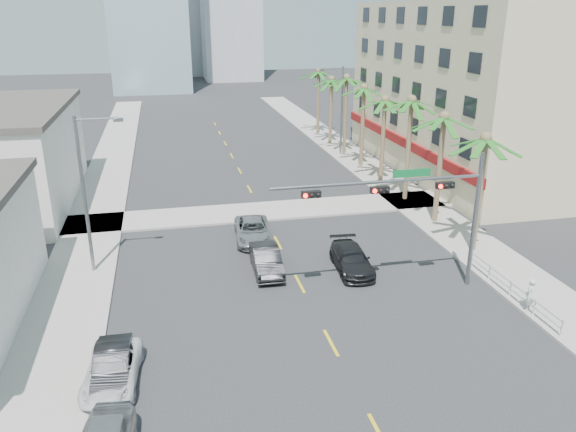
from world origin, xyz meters
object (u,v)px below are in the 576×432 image
object	(u,v)px
car_lane_center	(253,231)
car_lane_left	(266,260)
car_parked_mid	(113,366)
pedestrian	(530,295)
car_lane_right	(352,259)
car_parked_far	(112,371)
traffic_signal_mast	(421,201)

from	to	relation	value
car_lane_center	car_lane_left	bearing A→B (deg)	-85.32
car_parked_mid	pedestrian	world-z (taller)	pedestrian
car_lane_center	car_lane_right	xyz separation A→B (m)	(4.84, -5.67, -0.00)
car_lane_center	car_lane_right	distance (m)	7.46
pedestrian	car_lane_center	bearing A→B (deg)	-84.07
car_lane_center	pedestrian	xyz separation A→B (m)	(11.80, -12.28, 0.31)
car_parked_far	car_lane_left	size ratio (longest dim) A/B	1.01
traffic_signal_mast	car_lane_center	distance (m)	12.25
traffic_signal_mast	car_parked_mid	bearing A→B (deg)	-163.01
traffic_signal_mast	car_parked_far	distance (m)	16.57
car_parked_mid	car_lane_center	bearing A→B (deg)	60.28
car_lane_center	pedestrian	size ratio (longest dim) A/B	2.90
car_parked_mid	car_parked_far	bearing A→B (deg)	-89.30
car_lane_left	pedestrian	xyz separation A→B (m)	(11.80, -7.48, 0.27)
car_parked_mid	car_lane_left	bearing A→B (deg)	48.29
traffic_signal_mast	car_lane_left	world-z (taller)	traffic_signal_mast
car_parked_far	car_lane_center	world-z (taller)	car_lane_center
car_parked_mid	car_lane_left	xyz separation A→B (m)	(7.90, 8.65, 0.06)
traffic_signal_mast	pedestrian	distance (m)	7.00
car_parked_far	car_lane_left	bearing A→B (deg)	53.42
car_lane_left	car_lane_right	bearing A→B (deg)	-8.44
car_parked_far	pedestrian	distance (m)	19.76
car_lane_left	pedestrian	world-z (taller)	pedestrian
car_lane_center	car_parked_far	bearing A→B (deg)	-115.23
car_parked_far	car_lane_center	bearing A→B (deg)	65.00
car_parked_mid	car_lane_center	size ratio (longest dim) A/B	0.82
car_parked_mid	car_parked_far	distance (m)	0.29
pedestrian	car_parked_far	bearing A→B (deg)	-33.70
car_parked_mid	pedestrian	xyz separation A→B (m)	(19.70, 1.17, 0.33)
car_lane_left	pedestrian	bearing A→B (deg)	-30.67
car_lane_left	car_lane_center	world-z (taller)	car_lane_left
car_lane_left	car_lane_right	world-z (taller)	car_lane_left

